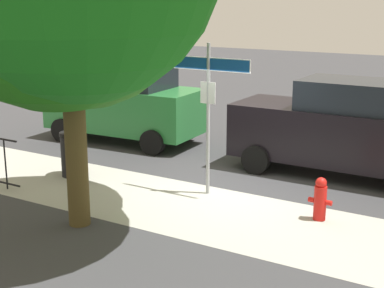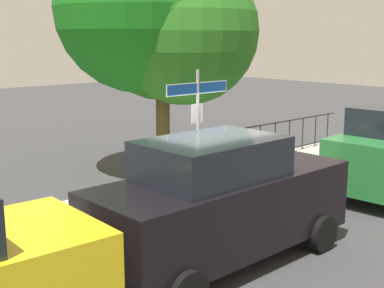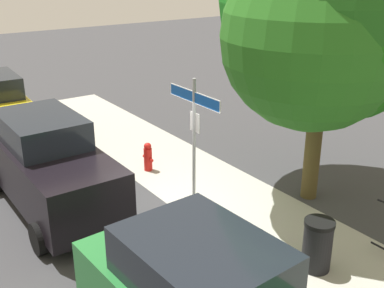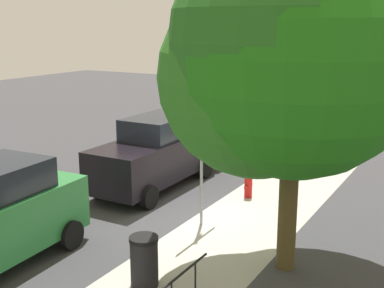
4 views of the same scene
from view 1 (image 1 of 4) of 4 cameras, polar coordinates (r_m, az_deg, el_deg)
The scene contains 7 objects.
ground_plane at distance 11.81m, azimuth 3.80°, elevation -4.58°, with size 60.00×60.00×0.00m, color #38383A.
sidewalk_strip at distance 11.82m, azimuth -7.83°, elevation -4.66°, with size 24.00×2.60×0.00m, color #A6A499.
street_sign at distance 11.10m, azimuth 1.63°, elevation 5.36°, with size 1.76×0.07×2.99m.
car_black at distance 12.92m, azimuth 14.64°, elevation 1.48°, with size 4.68×1.95×2.12m.
car_green at distance 15.63m, azimuth -6.62°, elevation 4.01°, with size 4.31×2.14×2.11m.
fire_hydrant at distance 10.40m, azimuth 12.57°, elevation -5.33°, with size 0.42×0.22×0.78m.
trash_bin at distance 12.86m, azimuth -11.69°, elevation -0.97°, with size 0.55×0.55×0.98m.
Camera 1 is at (-5.10, 9.94, 3.83)m, focal length 53.91 mm.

